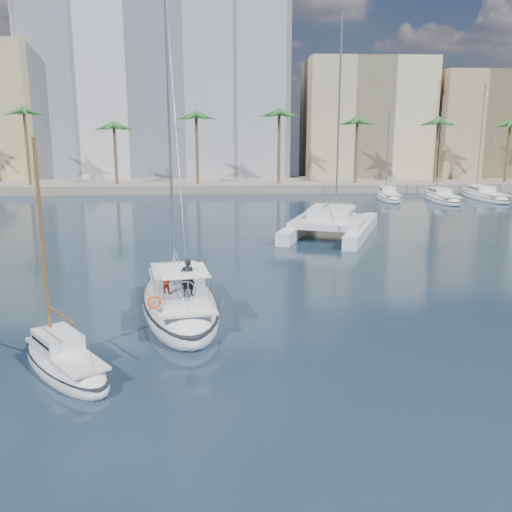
{
  "coord_description": "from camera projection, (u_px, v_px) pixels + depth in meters",
  "views": [
    {
      "loc": [
        -1.57,
        -26.81,
        9.92
      ],
      "look_at": [
        -0.0,
        1.5,
        3.27
      ],
      "focal_mm": 40.0,
      "sensor_mm": 36.0,
      "label": 1
    }
  ],
  "objects": [
    {
      "name": "ground",
      "position": [
        258.0,
        327.0,
        28.41
      ],
      "size": [
        160.0,
        160.0,
        0.0
      ],
      "primitive_type": "plane",
      "color": "black",
      "rests_on": "ground"
    },
    {
      "name": "quay",
      "position": [
        235.0,
        185.0,
        87.57
      ],
      "size": [
        120.0,
        14.0,
        1.2
      ],
      "primitive_type": "cube",
      "color": "gray",
      "rests_on": "ground"
    },
    {
      "name": "building_modern",
      "position": [
        161.0,
        98.0,
        95.52
      ],
      "size": [
        42.0,
        16.0,
        28.0
      ],
      "primitive_type": "cube",
      "color": "silver",
      "rests_on": "ground"
    },
    {
      "name": "building_beige",
      "position": [
        364.0,
        122.0,
        95.35
      ],
      "size": [
        20.0,
        14.0,
        20.0
      ],
      "primitive_type": "cube",
      "color": "beige",
      "rests_on": "ground"
    },
    {
      "name": "building_tan_right",
      "position": [
        486.0,
        128.0,
        94.72
      ],
      "size": [
        18.0,
        12.0,
        18.0
      ],
      "primitive_type": "cube",
      "color": "tan",
      "rests_on": "ground"
    },
    {
      "name": "palm_centre",
      "position": [
        235.0,
        120.0,
        81.47
      ],
      "size": [
        3.6,
        3.6,
        12.3
      ],
      "color": "brown",
      "rests_on": "ground"
    },
    {
      "name": "palm_right",
      "position": [
        467.0,
        120.0,
        83.3
      ],
      "size": [
        3.6,
        3.6,
        12.3
      ],
      "color": "brown",
      "rests_on": "ground"
    },
    {
      "name": "main_sloop",
      "position": [
        179.0,
        301.0,
        30.6
      ],
      "size": [
        5.94,
        12.77,
        18.24
      ],
      "rotation": [
        0.0,
        0.0,
        0.17
      ],
      "color": "white",
      "rests_on": "ground"
    },
    {
      "name": "small_sloop",
      "position": [
        65.0,
        362.0,
        23.25
      ],
      "size": [
        5.85,
        6.85,
        9.93
      ],
      "rotation": [
        0.0,
        0.0,
        0.64
      ],
      "color": "white",
      "rests_on": "ground"
    },
    {
      "name": "catamaran",
      "position": [
        331.0,
        222.0,
        51.52
      ],
      "size": [
        11.16,
        14.92,
        19.37
      ],
      "rotation": [
        0.0,
        0.0,
        -0.38
      ],
      "color": "white",
      "rests_on": "ground"
    },
    {
      "name": "seagull",
      "position": [
        153.0,
        304.0,
        30.36
      ],
      "size": [
        1.2,
        0.51,
        0.22
      ],
      "color": "silver",
      "rests_on": "ground"
    },
    {
      "name": "moored_yacht_a",
      "position": [
        388.0,
        200.0,
        75.17
      ],
      "size": [
        3.37,
        9.52,
        11.9
      ],
      "primitive_type": null,
      "rotation": [
        0.0,
        0.0,
        -0.07
      ],
      "color": "white",
      "rests_on": "ground"
    },
    {
      "name": "moored_yacht_b",
      "position": [
        442.0,
        201.0,
        73.58
      ],
      "size": [
        3.32,
        10.83,
        13.72
      ],
      "primitive_type": null,
      "rotation": [
        0.0,
        0.0,
        -0.02
      ],
      "color": "white",
      "rests_on": "ground"
    },
    {
      "name": "moored_yacht_c",
      "position": [
        484.0,
        199.0,
        75.88
      ],
      "size": [
        3.98,
        12.33,
        15.54
      ],
      "primitive_type": null,
      "rotation": [
        0.0,
        0.0,
        0.03
      ],
      "color": "white",
      "rests_on": "ground"
    }
  ]
}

